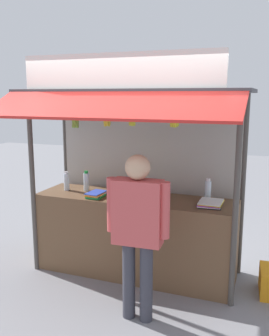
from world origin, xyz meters
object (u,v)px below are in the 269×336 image
(magazine_stack_back_left, at_px, (146,198))
(banana_bunch_inner_right, at_px, (174,120))
(water_bottle_right, at_px, (67,181))
(magazine_stack_mid_right, at_px, (210,203))
(water_bottle_far_left, at_px, (86,181))
(water_bottle_front_right, at_px, (208,190))
(banana_bunch_rightmost, at_px, (132,120))
(magazine_stack_mid_left, at_px, (121,196))
(magazine_stack_far_right, at_px, (96,194))
(vendor_person, at_px, (138,223))
(banana_bunch_inner_left, at_px, (107,119))
(banana_bunch_leftmost, at_px, (75,122))

(magazine_stack_back_left, xyz_separation_m, banana_bunch_inner_right, (0.41, -0.35, 0.92))
(water_bottle_right, relative_size, magazine_stack_mid_right, 0.76)
(water_bottle_far_left, bearing_deg, water_bottle_front_right, 4.08)
(banana_bunch_rightmost, bearing_deg, magazine_stack_mid_left, 129.85)
(magazine_stack_mid_right, height_order, magazine_stack_far_right, magazine_stack_far_right)
(water_bottle_right, distance_m, magazine_stack_mid_right, 1.82)
(banana_bunch_inner_right, height_order, vendor_person, banana_bunch_inner_right)
(magazine_stack_mid_left, distance_m, vendor_person, 0.90)
(water_bottle_front_right, distance_m, magazine_stack_mid_right, 0.25)
(water_bottle_right, distance_m, magazine_stack_mid_left, 0.81)
(banana_bunch_inner_left, relative_size, banana_bunch_rightmost, 1.06)
(magazine_stack_back_left, distance_m, banana_bunch_leftmost, 1.16)
(water_bottle_right, bearing_deg, banana_bunch_inner_right, -16.24)
(water_bottle_far_left, distance_m, magazine_stack_mid_right, 1.57)
(water_bottle_front_right, relative_size, magazine_stack_far_right, 0.88)
(magazine_stack_mid_right, xyz_separation_m, banana_bunch_leftmost, (-1.41, -0.38, 0.86))
(water_bottle_far_left, distance_m, banana_bunch_inner_left, 1.09)
(banana_bunch_rightmost, bearing_deg, water_bottle_far_left, 148.44)
(water_bottle_right, distance_m, vendor_person, 1.56)
(magazine_stack_back_left, xyz_separation_m, banana_bunch_leftmost, (-0.69, -0.35, 0.87))
(banana_bunch_inner_left, height_order, banana_bunch_rightmost, same)
(banana_bunch_rightmost, bearing_deg, magazine_stack_mid_right, 26.80)
(water_bottle_right, relative_size, banana_bunch_inner_right, 0.98)
(water_bottle_right, distance_m, magazine_stack_back_left, 1.09)
(banana_bunch_inner_left, bearing_deg, magazine_stack_back_left, 47.77)
(magazine_stack_mid_right, relative_size, magazine_stack_back_left, 1.19)
(magazine_stack_far_right, bearing_deg, banana_bunch_rightmost, -26.50)
(water_bottle_front_right, bearing_deg, water_bottle_far_left, -175.92)
(banana_bunch_leftmost, bearing_deg, magazine_stack_back_left, 26.82)
(banana_bunch_leftmost, bearing_deg, water_bottle_far_left, 106.95)
(water_bottle_front_right, xyz_separation_m, water_bottle_far_left, (-1.50, -0.11, 0.00))
(banana_bunch_leftmost, bearing_deg, banana_bunch_inner_right, 0.03)
(water_bottle_front_right, xyz_separation_m, magazine_stack_mid_left, (-0.95, -0.29, -0.09))
(banana_bunch_inner_right, bearing_deg, banana_bunch_inner_left, -179.90)
(magazine_stack_mid_right, height_order, magazine_stack_back_left, magazine_stack_mid_right)
(banana_bunch_rightmost, bearing_deg, magazine_stack_back_left, 84.97)
(magazine_stack_far_right, height_order, banana_bunch_rightmost, banana_bunch_rightmost)
(banana_bunch_inner_left, xyz_separation_m, banana_bunch_rightmost, (0.29, -0.00, -0.00))
(magazine_stack_mid_right, bearing_deg, water_bottle_front_right, 107.02)
(magazine_stack_mid_right, distance_m, banana_bunch_inner_right, 1.04)
(magazine_stack_mid_right, distance_m, magazine_stack_far_right, 1.32)
(magazine_stack_mid_left, distance_m, magazine_stack_far_right, 0.31)
(banana_bunch_leftmost, distance_m, banana_bunch_rightmost, 0.66)
(banana_bunch_inner_left, bearing_deg, water_bottle_right, 150.48)
(banana_bunch_inner_right, bearing_deg, water_bottle_right, 163.76)
(water_bottle_far_left, xyz_separation_m, magazine_stack_back_left, (0.84, -0.15, -0.09))
(water_bottle_far_left, distance_m, magazine_stack_back_left, 0.85)
(water_bottle_right, xyz_separation_m, magazine_stack_far_right, (0.49, -0.16, -0.08))
(magazine_stack_mid_right, bearing_deg, magazine_stack_far_right, -175.58)
(water_bottle_right, height_order, water_bottle_far_left, water_bottle_far_left)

